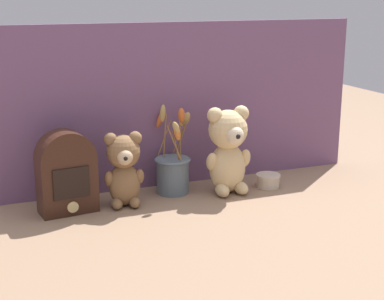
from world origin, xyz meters
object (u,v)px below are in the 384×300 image
Objects in this scene: teddy_bear_medium at (124,168)px; vintage_radio at (67,172)px; flower_vase at (173,169)px; teddy_bear_large at (228,148)px; decorative_tin_tall at (268,181)px.

vintage_radio reaches higher than teddy_bear_medium.
flower_vase is 0.38m from vintage_radio.
teddy_bear_large is 0.20m from flower_vase.
teddy_bear_medium is 0.93× the size of vintage_radio.
decorative_tin_tall is (0.16, -0.00, -0.14)m from teddy_bear_large.
decorative_tin_tall is (0.71, -0.02, -0.11)m from vintage_radio.
vintage_radio is at bearing 178.29° from decorative_tin_tall.
vintage_radio is 3.04× the size of decorative_tin_tall.
decorative_tin_tall is at bearing -1.08° from teddy_bear_large.
teddy_bear_large is at bearing 178.92° from decorative_tin_tall.
vintage_radio reaches higher than decorative_tin_tall.
flower_vase is 1.17× the size of vintage_radio.
teddy_bear_large reaches higher than decorative_tin_tall.
teddy_bear_large is 1.23× the size of teddy_bear_medium.
flower_vase is at bearing 158.34° from teddy_bear_large.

